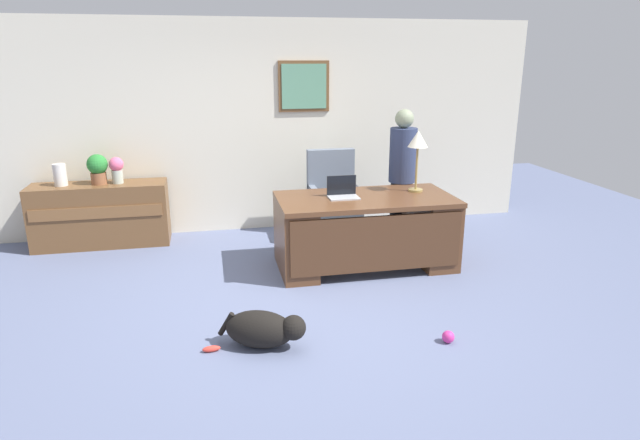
{
  "coord_description": "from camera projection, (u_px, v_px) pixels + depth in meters",
  "views": [
    {
      "loc": [
        -0.84,
        -4.52,
        2.24
      ],
      "look_at": [
        0.16,
        0.3,
        0.75
      ],
      "focal_mm": 30.5,
      "sensor_mm": 36.0,
      "label": 1
    }
  ],
  "objects": [
    {
      "name": "credenza",
      "position": [
        101.0,
        215.0,
        6.62
      ],
      "size": [
        1.59,
        0.5,
        0.77
      ],
      "color": "brown",
      "rests_on": "ground_plane"
    },
    {
      "name": "dog_toy_ball",
      "position": [
        448.0,
        337.0,
        4.42
      ],
      "size": [
        0.1,
        0.1,
        0.1
      ],
      "primitive_type": "sphere",
      "color": "#D8338C",
      "rests_on": "ground_plane"
    },
    {
      "name": "armchair",
      "position": [
        333.0,
        200.0,
        6.85
      ],
      "size": [
        0.6,
        0.59,
        1.12
      ],
      "color": "slate",
      "rests_on": "ground_plane"
    },
    {
      "name": "ground_plane",
      "position": [
        310.0,
        307.0,
        5.05
      ],
      "size": [
        12.0,
        12.0,
        0.0
      ],
      "primitive_type": "plane",
      "color": "slate"
    },
    {
      "name": "desk",
      "position": [
        366.0,
        229.0,
        5.91
      ],
      "size": [
        1.9,
        0.96,
        0.79
      ],
      "color": "brown",
      "rests_on": "ground_plane"
    },
    {
      "name": "potted_plant",
      "position": [
        98.0,
        168.0,
        6.46
      ],
      "size": [
        0.24,
        0.24,
        0.36
      ],
      "color": "brown",
      "rests_on": "credenza"
    },
    {
      "name": "desk_lamp",
      "position": [
        418.0,
        143.0,
        5.93
      ],
      "size": [
        0.22,
        0.22,
        0.68
      ],
      "color": "#9E8447",
      "rests_on": "desk"
    },
    {
      "name": "dog_lying",
      "position": [
        264.0,
        329.0,
        4.33
      ],
      "size": [
        0.69,
        0.49,
        0.3
      ],
      "color": "black",
      "rests_on": "ground_plane"
    },
    {
      "name": "person_standing",
      "position": [
        402.0,
        177.0,
        6.51
      ],
      "size": [
        0.32,
        0.32,
        1.65
      ],
      "color": "#262323",
      "rests_on": "ground_plane"
    },
    {
      "name": "laptop",
      "position": [
        343.0,
        192.0,
        5.81
      ],
      "size": [
        0.32,
        0.22,
        0.22
      ],
      "color": "#B2B5BA",
      "rests_on": "desk"
    },
    {
      "name": "back_wall",
      "position": [
        272.0,
        127.0,
        7.09
      ],
      "size": [
        7.0,
        0.16,
        2.7
      ],
      "color": "beige",
      "rests_on": "ground_plane"
    },
    {
      "name": "vase_empty",
      "position": [
        60.0,
        175.0,
        6.4
      ],
      "size": [
        0.15,
        0.15,
        0.26
      ],
      "primitive_type": "cylinder",
      "color": "silver",
      "rests_on": "credenza"
    },
    {
      "name": "vase_with_flowers",
      "position": [
        117.0,
        169.0,
        6.51
      ],
      "size": [
        0.17,
        0.17,
        0.32
      ],
      "color": "#B2BCAB",
      "rests_on": "credenza"
    },
    {
      "name": "dog_toy_bone",
      "position": [
        211.0,
        349.0,
        4.28
      ],
      "size": [
        0.15,
        0.06,
        0.05
      ],
      "primitive_type": "ellipsoid",
      "rotation": [
        0.0,
        0.0,
        0.07
      ],
      "color": "#E53F33",
      "rests_on": "ground_plane"
    }
  ]
}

